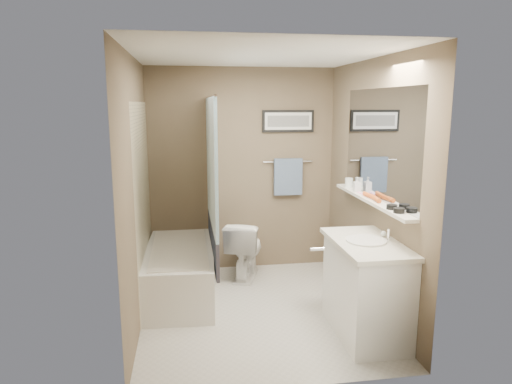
{
  "coord_description": "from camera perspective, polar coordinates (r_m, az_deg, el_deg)",
  "views": [
    {
      "loc": [
        -0.65,
        -4.09,
        1.98
      ],
      "look_at": [
        0.0,
        0.15,
        1.15
      ],
      "focal_mm": 32.0,
      "sensor_mm": 36.0,
      "label": 1
    }
  ],
  "objects": [
    {
      "name": "hair_brush_front",
      "position": [
        4.27,
        14.73,
        -0.8
      ],
      "size": [
        0.06,
        0.22,
        0.04
      ],
      "primitive_type": "cylinder",
      "rotation": [
        1.57,
        0.0,
        -0.1
      ],
      "color": "#C5551B",
      "rests_on": "shelf"
    },
    {
      "name": "countertop",
      "position": [
        3.99,
        13.72,
        -6.28
      ],
      "size": [
        0.54,
        0.96,
        0.04
      ],
      "primitive_type": "cube",
      "color": "beige",
      "rests_on": "vanity"
    },
    {
      "name": "faucet_spout",
      "position": [
        4.04,
        16.27,
        -5.14
      ],
      "size": [
        0.02,
        0.02,
        0.1
      ],
      "primitive_type": "cylinder",
      "color": "white",
      "rests_on": "countertop"
    },
    {
      "name": "mirror",
      "position": [
        4.32,
        15.15,
        5.8
      ],
      "size": [
        0.02,
        1.6,
        1.0
      ],
      "primitive_type": "cube",
      "color": "silver",
      "rests_on": "wall_right"
    },
    {
      "name": "art_image",
      "position": [
        5.44,
        4.08,
        8.82
      ],
      "size": [
        0.5,
        0.0,
        0.13
      ],
      "primitive_type": "cube",
      "color": "#595959",
      "rests_on": "art_mat"
    },
    {
      "name": "door_handle",
      "position": [
        3.18,
        7.66,
        -7.1
      ],
      "size": [
        0.1,
        0.02,
        0.02
      ],
      "primitive_type": "cylinder",
      "rotation": [
        0.0,
        1.57,
        0.0
      ],
      "color": "silver",
      "rests_on": "door"
    },
    {
      "name": "shelf",
      "position": [
        4.37,
        14.15,
        -0.99
      ],
      "size": [
        0.12,
        1.6,
        0.03
      ],
      "primitive_type": "cube",
      "color": "silver",
      "rests_on": "wall_right"
    },
    {
      "name": "sink_basin",
      "position": [
        3.98,
        13.61,
        -5.9
      ],
      "size": [
        0.34,
        0.34,
        0.01
      ],
      "primitive_type": "cylinder",
      "color": "silver",
      "rests_on": "countertop"
    },
    {
      "name": "towel_bar",
      "position": [
        5.48,
        4.01,
        3.8
      ],
      "size": [
        0.6,
        0.02,
        0.02
      ],
      "primitive_type": "cylinder",
      "rotation": [
        0.0,
        1.57,
        0.0
      ],
      "color": "silver",
      "rests_on": "wall_back"
    },
    {
      "name": "pink_comb",
      "position": [
        4.57,
        13.08,
        -0.19
      ],
      "size": [
        0.04,
        0.16,
        0.01
      ],
      "primitive_type": "cube",
      "rotation": [
        0.0,
        0.0,
        0.08
      ],
      "color": "#FA99C3",
      "rests_on": "shelf"
    },
    {
      "name": "toilet",
      "position": [
        5.3,
        -1.4,
        -7.09
      ],
      "size": [
        0.57,
        0.75,
        0.68
      ],
      "primitive_type": "imported",
      "rotation": [
        0.0,
        0.0,
        2.82
      ],
      "color": "white",
      "rests_on": "ground"
    },
    {
      "name": "tile_surround",
      "position": [
        4.71,
        -13.91,
        -1.37
      ],
      "size": [
        0.02,
        1.55,
        2.0
      ],
      "primitive_type": "cube",
      "color": "beige",
      "rests_on": "wall_left"
    },
    {
      "name": "door",
      "position": [
        3.24,
        13.57,
        -6.97
      ],
      "size": [
        0.8,
        0.02,
        2.0
      ],
      "primitive_type": "cube",
      "color": "silver",
      "rests_on": "wall_front"
    },
    {
      "name": "art_frame",
      "position": [
        5.46,
        4.04,
        8.83
      ],
      "size": [
        0.62,
        0.02,
        0.26
      ],
      "primitive_type": "cube",
      "color": "black",
      "rests_on": "wall_back"
    },
    {
      "name": "faucet_knob",
      "position": [
        4.14,
        15.67,
        -5.03
      ],
      "size": [
        0.05,
        0.05,
        0.05
      ],
      "primitive_type": "sphere",
      "color": "white",
      "rests_on": "countertop"
    },
    {
      "name": "wall_back",
      "position": [
        5.41,
        -1.73,
        2.67
      ],
      "size": [
        2.2,
        0.04,
        2.4
      ],
      "primitive_type": "cube",
      "color": "brown",
      "rests_on": "ground"
    },
    {
      "name": "vanity",
      "position": [
        4.13,
        13.58,
        -11.84
      ],
      "size": [
        0.51,
        0.9,
        0.8
      ],
      "primitive_type": "cube",
      "rotation": [
        0.0,
        0.0,
        -0.01
      ],
      "color": "white",
      "rests_on": "ground"
    },
    {
      "name": "tub_rim",
      "position": [
        4.84,
        -9.55,
        -7.0
      ],
      "size": [
        0.56,
        1.36,
        0.02
      ],
      "primitive_type": "cube",
      "color": "beige",
      "rests_on": "bathtub"
    },
    {
      "name": "wall_left",
      "position": [
        4.18,
        -14.46,
        -0.14
      ],
      "size": [
        0.04,
        2.5,
        2.4
      ],
      "primitive_type": "cube",
      "color": "brown",
      "rests_on": "ground"
    },
    {
      "name": "wall_front",
      "position": [
        3.03,
        3.96,
        -3.98
      ],
      "size": [
        2.2,
        0.04,
        2.4
      ],
      "primitive_type": "cube",
      "color": "brown",
      "rests_on": "ground"
    },
    {
      "name": "bathtub",
      "position": [
        4.92,
        -9.46,
        -9.77
      ],
      "size": [
        0.77,
        1.53,
        0.5
      ],
      "primitive_type": "cube",
      "rotation": [
        0.0,
        0.0,
        -0.05
      ],
      "color": "white",
      "rests_on": "ground"
    },
    {
      "name": "ground",
      "position": [
        4.59,
        0.29,
        -14.61
      ],
      "size": [
        2.5,
        2.5,
        0.0
      ],
      "primitive_type": "plane",
      "color": "beige",
      "rests_on": "ground"
    },
    {
      "name": "curtain_upper",
      "position": [
        4.63,
        -5.57,
        3.71
      ],
      "size": [
        0.03,
        1.45,
        1.28
      ],
      "primitive_type": "cube",
      "color": "white",
      "rests_on": "curtain_rod"
    },
    {
      "name": "glass_jar",
      "position": [
        4.9,
        11.53,
        1.16
      ],
      "size": [
        0.08,
        0.08,
        0.1
      ],
      "primitive_type": "cylinder",
      "color": "silver",
      "rests_on": "shelf"
    },
    {
      "name": "curtain_rod",
      "position": [
        4.59,
        -5.72,
        11.78
      ],
      "size": [
        0.02,
        1.55,
        0.02
      ],
      "primitive_type": "cylinder",
      "rotation": [
        1.57,
        0.0,
        0.0
      ],
      "color": "silver",
      "rests_on": "wall_left"
    },
    {
      "name": "curtain_lower",
      "position": [
        4.8,
        -5.39,
        -6.04
      ],
      "size": [
        0.03,
        1.45,
        0.36
      ],
      "primitive_type": "cube",
      "color": "#27314A",
      "rests_on": "curtain_rod"
    },
    {
      "name": "towel",
      "position": [
        5.49,
        4.03,
        1.91
      ],
      "size": [
        0.34,
        0.05,
        0.44
      ],
      "primitive_type": "cube",
      "color": "#7D97B6",
      "rests_on": "towel_bar"
    },
    {
      "name": "ceiling",
      "position": [
        4.16,
        0.33,
        16.48
      ],
      "size": [
        2.2,
        2.5,
        0.04
      ],
      "primitive_type": "cube",
      "color": "white",
      "rests_on": "wall_back"
    },
    {
      "name": "art_mat",
      "position": [
        5.44,
        4.07,
        8.83
      ],
      "size": [
        0.56,
        0.0,
        0.2
      ],
      "primitive_type": "cube",
      "color": "white",
      "rests_on": "art_frame"
    },
    {
      "name": "candle_bowl_far",
      "position": [
        3.97,
        16.62,
        -1.79
      ],
      "size": [
        0.09,
        0.09,
        0.04
      ],
      "primitive_type": "cylinder",
      "color": "black",
      "rests_on": "shelf"
    },
    {
      "name": "soap_bottle",
      "position": [
        4.68,
        12.53,
        0.94
      ],
      "size": [
        0.07,
        0.07,
        0.14
      ],
      "primitive_type": "imported",
      "rotation": [
        0.0,
        0.0,
        -0.08
      ],
      "color": "#999999",
      "rests_on": "shelf"
    },
    {
      "name": "wall_right",
      "position": [
        4.51,
        14.0,
        0.66
      ],
      "size": [
        0.04,
        2.5,
        2.4
      ],
      "primitive_type": "cube",
      "color": "brown",
      "rests_on": "ground"
    },
    {
      "name": "candle_bowl_near",
      "position": [
        3.86,
        17.44,
        -2.21
      ],
      "size": [
        0.09,
        0.09,
        0.04
      ],
      "primitive_type": "cylinder",
      "color": "black",
      "rests_on": "shelf"
    },
    {
      "name": "hair_brush_back",
      "position": [
        4.39,
        14.02,
        -0.44
      ],
      "size": [
        0.06,
        0.22,
        0.04
      ],
      "primitive_type": "cylinder",
      "rotation": [
        1.57,
        0.0,
        0.08
      ],
      "color": "#D1541D",
      "rests_on": "shelf"
    }
  ]
}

